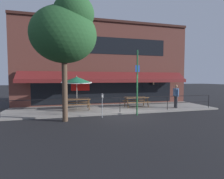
# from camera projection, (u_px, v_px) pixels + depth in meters

# --- Properties ---
(ground_plane) EXTENTS (120.00, 120.00, 0.00)m
(ground_plane) POSITION_uv_depth(u_px,v_px,m) (121.00, 115.00, 11.02)
(ground_plane) COLOR black
(patio_deck) EXTENTS (15.00, 4.00, 0.10)m
(patio_deck) POSITION_uv_depth(u_px,v_px,m) (113.00, 109.00, 12.95)
(patio_deck) COLOR gray
(patio_deck) RESTS_ON ground
(restaurant_building) EXTENTS (15.00, 1.60, 7.20)m
(restaurant_building) POSITION_uv_depth(u_px,v_px,m) (107.00, 63.00, 14.88)
(restaurant_building) COLOR brown
(restaurant_building) RESTS_ON ground
(patio_railing) EXTENTS (13.84, 0.04, 0.97)m
(patio_railing) POSITION_uv_depth(u_px,v_px,m) (120.00, 101.00, 11.26)
(patio_railing) COLOR black
(patio_railing) RESTS_ON patio_deck
(picnic_table_left) EXTENTS (1.80, 1.42, 0.76)m
(picnic_table_left) POSITION_uv_depth(u_px,v_px,m) (77.00, 101.00, 12.24)
(picnic_table_left) COLOR brown
(picnic_table_left) RESTS_ON patio_deck
(picnic_table_centre) EXTENTS (1.80, 1.42, 0.76)m
(picnic_table_centre) POSITION_uv_depth(u_px,v_px,m) (136.00, 99.00, 13.33)
(picnic_table_centre) COLOR brown
(picnic_table_centre) RESTS_ON patio_deck
(patio_umbrella_left) EXTENTS (2.14, 2.14, 2.38)m
(patio_umbrella_left) POSITION_uv_depth(u_px,v_px,m) (77.00, 80.00, 12.26)
(patio_umbrella_left) COLOR #B7B2A8
(patio_umbrella_left) RESTS_ON patio_deck
(pedestrian_walking) EXTENTS (0.27, 0.62, 1.71)m
(pedestrian_walking) POSITION_uv_depth(u_px,v_px,m) (176.00, 95.00, 13.01)
(pedestrian_walking) COLOR #333338
(pedestrian_walking) RESTS_ON patio_deck
(parking_meter_near) EXTENTS (0.15, 0.16, 1.42)m
(parking_meter_near) POSITION_uv_depth(u_px,v_px,m) (102.00, 98.00, 10.06)
(parking_meter_near) COLOR gray
(parking_meter_near) RESTS_ON ground
(street_sign_pole) EXTENTS (0.28, 0.09, 4.00)m
(street_sign_pole) POSITION_uv_depth(u_px,v_px,m) (137.00, 82.00, 10.67)
(street_sign_pole) COLOR #1E6033
(street_sign_pole) RESTS_ON ground
(street_tree_curbside) EXTENTS (3.40, 3.06, 6.48)m
(street_tree_curbside) POSITION_uv_depth(u_px,v_px,m) (66.00, 31.00, 8.98)
(street_tree_curbside) COLOR brown
(street_tree_curbside) RESTS_ON ground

